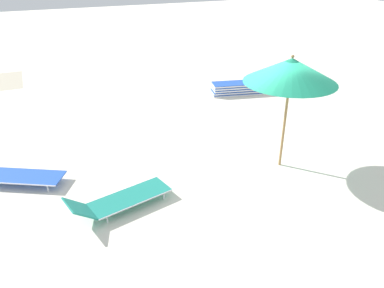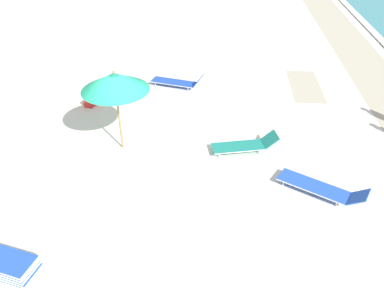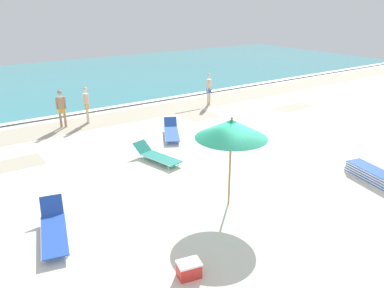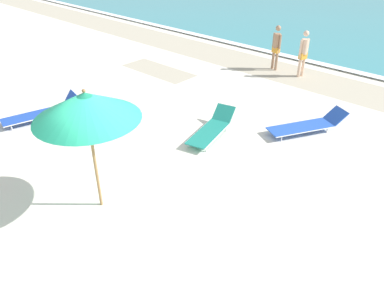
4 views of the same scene
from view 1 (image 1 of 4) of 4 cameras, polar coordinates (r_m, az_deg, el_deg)
The scene contains 5 objects.
ground_plane at distance 9.59m, azimuth 7.72°, elevation -1.83°, with size 60.00×60.00×0.16m.
beach_umbrella at distance 8.33m, azimuth 14.85°, elevation 10.75°, with size 2.01×2.01×2.64m.
lounger_stack at distance 13.61m, azimuth 6.94°, elevation 8.45°, with size 1.01×1.97×0.41m.
sun_lounger_under_umbrella at distance 9.13m, azimuth -26.10°, elevation -4.16°, with size 1.65×2.34×0.54m.
sun_lounger_near_water_left at distance 7.55m, azimuth -10.96°, elevation -8.29°, with size 1.08×2.15×0.53m.
Camera 1 is at (-7.14, 4.44, 4.54)m, focal length 35.00 mm.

